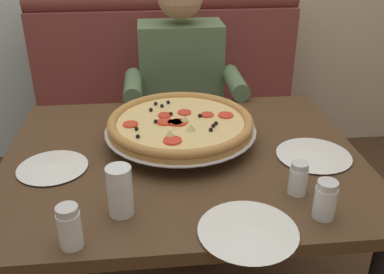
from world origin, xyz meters
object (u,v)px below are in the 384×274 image
at_px(shaker_pepper_flakes, 70,229).
at_px(drinking_glass, 120,194).
at_px(shaker_oregano, 298,180).
at_px(plate_near_right, 248,229).
at_px(booth_bench, 169,128).
at_px(pizza, 181,124).
at_px(plate_near_left, 52,166).
at_px(shaker_parmesan, 325,202).
at_px(dining_table, 183,177).
at_px(plate_far_side, 314,154).
at_px(diner_main, 183,93).

xyz_separation_m(shaker_pepper_flakes, drinking_glass, (0.12, 0.12, 0.01)).
relative_size(shaker_oregano, plate_near_right, 0.39).
distance_m(booth_bench, pizza, 0.96).
xyz_separation_m(shaker_oregano, plate_near_left, (-0.73, 0.21, -0.03)).
bearing_deg(shaker_parmesan, drinking_glass, 172.36).
xyz_separation_m(dining_table, pizza, (0.00, 0.09, 0.16)).
distance_m(dining_table, shaker_oregano, 0.42).
xyz_separation_m(shaker_parmesan, drinking_glass, (-0.53, 0.07, 0.02)).
distance_m(plate_near_right, drinking_glass, 0.34).
height_order(dining_table, plate_far_side, plate_far_side).
distance_m(shaker_pepper_flakes, plate_far_side, 0.82).
bearing_deg(booth_bench, drinking_glass, -98.73).
distance_m(booth_bench, shaker_parmesan, 1.42).
xyz_separation_m(diner_main, plate_near_left, (-0.48, -0.73, 0.05)).
distance_m(booth_bench, dining_table, 0.98).
xyz_separation_m(dining_table, shaker_parmesan, (0.34, -0.37, 0.14)).
bearing_deg(plate_near_right, shaker_parmesan, 11.46).
xyz_separation_m(pizza, drinking_glass, (-0.19, -0.39, -0.01)).
relative_size(booth_bench, shaker_parmesan, 13.71).
bearing_deg(diner_main, plate_near_right, -86.24).
xyz_separation_m(shaker_oregano, plate_near_right, (-0.18, -0.16, -0.03)).
relative_size(pizza, shaker_pepper_flakes, 4.59).
bearing_deg(dining_table, plate_far_side, -7.51).
distance_m(plate_near_left, plate_far_side, 0.85).
distance_m(shaker_oregano, drinking_glass, 0.50).
distance_m(diner_main, shaker_parmesan, 1.10).
bearing_deg(plate_far_side, dining_table, 172.49).
bearing_deg(drinking_glass, plate_far_side, 21.48).
relative_size(dining_table, plate_near_left, 5.36).
distance_m(pizza, shaker_oregano, 0.46).
distance_m(shaker_pepper_flakes, drinking_glass, 0.17).
relative_size(dining_table, shaker_parmesan, 10.85).
bearing_deg(drinking_glass, plate_near_left, 131.64).
relative_size(shaker_oregano, plate_near_left, 0.45).
bearing_deg(pizza, shaker_oregano, -48.49).
relative_size(dining_table, shaker_oregano, 11.87).
xyz_separation_m(plate_near_left, drinking_glass, (0.23, -0.26, 0.05)).
distance_m(shaker_oregano, plate_near_right, 0.24).
bearing_deg(booth_bench, shaker_parmesan, -75.50).
bearing_deg(booth_bench, pizza, -89.94).
bearing_deg(plate_far_side, diner_main, 116.92).
bearing_deg(plate_near_right, plate_far_side, 49.96).
relative_size(booth_bench, drinking_glass, 10.58).
distance_m(dining_table, plate_far_side, 0.45).
bearing_deg(diner_main, dining_table, -94.80).
bearing_deg(diner_main, drinking_glass, -104.21).
distance_m(diner_main, drinking_glass, 1.02).
xyz_separation_m(diner_main, shaker_pepper_flakes, (-0.36, -1.10, 0.09)).
relative_size(booth_bench, shaker_pepper_flakes, 13.15).
distance_m(shaker_parmesan, plate_far_side, 0.33).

